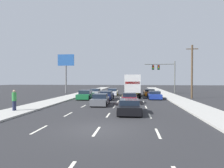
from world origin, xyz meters
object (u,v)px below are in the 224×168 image
at_px(car_green, 86,95).
at_px(car_white, 113,92).
at_px(car_gray, 100,100).
at_px(box_truck, 132,85).
at_px(car_maroon, 130,98).
at_px(car_navy, 106,95).
at_px(pedestrian_near_corner, 14,100).
at_px(car_black, 129,107).
at_px(car_orange, 149,92).
at_px(car_silver, 95,92).
at_px(car_blue, 154,95).
at_px(traffic_signal_mast, 162,70).
at_px(utility_pole_mid, 192,71).
at_px(roadside_billboard, 66,66).

relative_size(car_green, car_white, 1.05).
relative_size(car_green, car_gray, 1.06).
bearing_deg(box_truck, car_gray, -108.36).
bearing_deg(car_maroon, car_gray, -144.73).
distance_m(car_navy, box_truck, 5.96).
xyz_separation_m(car_gray, pedestrian_near_corner, (-6.94, -5.49, 0.48)).
relative_size(car_black, car_orange, 0.95).
xyz_separation_m(car_silver, car_blue, (10.42, -6.48, 0.02)).
bearing_deg(car_navy, pedestrian_near_corner, -119.45).
xyz_separation_m(car_white, pedestrian_near_corner, (-6.85, -19.28, 0.49)).
height_order(car_navy, traffic_signal_mast, traffic_signal_mast).
height_order(traffic_signal_mast, utility_pole_mid, utility_pole_mid).
bearing_deg(car_gray, box_truck, 71.64).
xyz_separation_m(roadside_billboard, pedestrian_near_corner, (3.91, -24.15, -4.85)).
bearing_deg(car_black, traffic_signal_mast, 75.23).
height_order(car_gray, box_truck, box_truck).
bearing_deg(car_maroon, car_navy, 130.86).
xyz_separation_m(car_navy, car_blue, (7.16, 1.53, -0.02)).
distance_m(car_navy, roadside_billboard, 17.07).
relative_size(car_green, car_blue, 1.04).
bearing_deg(car_navy, utility_pole_mid, 12.28).
height_order(car_blue, traffic_signal_mast, traffic_signal_mast).
xyz_separation_m(car_maroon, traffic_signal_mast, (6.32, 16.19, 4.31)).
relative_size(car_silver, car_orange, 1.01).
distance_m(box_truck, car_maroon, 8.56).
distance_m(car_white, car_orange, 6.80).
height_order(car_silver, car_black, car_black).
bearing_deg(car_white, car_silver, 169.35).
relative_size(car_navy, traffic_signal_mast, 0.70).
bearing_deg(car_orange, car_white, -176.45).
height_order(car_silver, car_green, car_green).
relative_size(car_black, utility_pole_mid, 0.54).
relative_size(car_orange, car_blue, 1.07).
bearing_deg(car_orange, traffic_signal_mast, 55.81).
bearing_deg(traffic_signal_mast, car_orange, -124.19).
distance_m(car_black, traffic_signal_mast, 24.67).
height_order(car_blue, utility_pole_mid, utility_pole_mid).
xyz_separation_m(car_navy, car_black, (3.66, -11.38, -0.02)).
xyz_separation_m(car_silver, car_green, (0.12, -7.95, 0.06)).
xyz_separation_m(box_truck, pedestrian_near_corner, (-10.52, -16.25, -1.00)).
height_order(car_maroon, utility_pole_mid, utility_pole_mid).
bearing_deg(traffic_signal_mast, car_blue, -104.29).
distance_m(car_orange, utility_pole_mid, 8.69).
bearing_deg(car_navy, box_truck, 48.88).
distance_m(car_navy, utility_pole_mid, 13.83).
bearing_deg(traffic_signal_mast, roadside_billboard, 179.63).
bearing_deg(car_black, roadside_billboard, 121.17).
xyz_separation_m(car_green, traffic_signal_mast, (13.00, 12.05, 4.28)).
bearing_deg(roadside_billboard, car_orange, -14.22).
relative_size(car_white, pedestrian_near_corner, 2.34).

